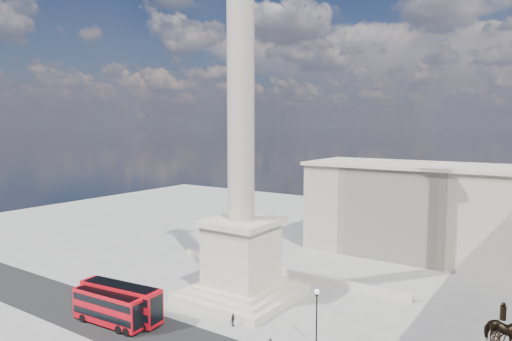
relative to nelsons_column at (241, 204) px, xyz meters
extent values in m
plane|color=gray|center=(0.00, -5.00, -12.92)|extent=(180.00, 180.00, 0.00)
cube|color=beige|center=(0.00, 0.00, -12.42)|extent=(14.00, 14.00, 1.00)
cube|color=beige|center=(0.00, 0.00, -11.67)|extent=(12.00, 12.00, 0.50)
cube|color=beige|center=(0.00, 0.00, -11.17)|extent=(10.00, 10.00, 0.50)
cube|color=beige|center=(0.00, 0.00, -6.92)|extent=(8.00, 8.00, 8.00)
cube|color=beige|center=(0.00, 0.00, -2.52)|extent=(9.00, 9.00, 0.80)
cylinder|color=#A79C8A|center=(0.00, 0.00, 14.88)|extent=(3.60, 3.60, 34.00)
cube|color=#B9B099|center=(0.00, 11.00, -12.37)|extent=(40.00, 0.60, 1.10)
cube|color=beige|center=(20.00, 35.00, -4.92)|extent=(50.00, 16.00, 16.00)
cube|color=#B9B099|center=(20.00, 35.00, 3.38)|extent=(51.00, 17.00, 0.60)
cube|color=#BA0914|center=(-7.68, -15.95, -10.79)|extent=(9.99, 2.87, 3.63)
cube|color=black|center=(-7.68, -15.95, -11.44)|extent=(9.60, 2.91, 0.81)
cube|color=black|center=(-7.68, -15.95, -9.82)|extent=(9.60, 2.91, 0.81)
cube|color=black|center=(-7.68, -15.95, -8.94)|extent=(8.99, 2.58, 0.05)
cylinder|color=black|center=(-10.93, -16.16, -12.42)|extent=(1.14, 2.42, 0.99)
cylinder|color=black|center=(-4.92, -15.77, -12.42)|extent=(1.14, 2.42, 0.99)
cylinder|color=black|center=(-3.74, -15.69, -12.42)|extent=(1.14, 2.42, 0.99)
cube|color=#BA0914|center=(-7.52, -14.27, -10.54)|extent=(11.21, 3.71, 4.05)
cube|color=black|center=(-7.52, -14.27, -11.27)|extent=(10.78, 3.72, 0.90)
cube|color=black|center=(-7.52, -14.27, -9.47)|extent=(10.78, 3.72, 0.90)
cube|color=black|center=(-7.52, -14.27, -8.49)|extent=(10.09, 3.34, 0.06)
cylinder|color=black|center=(-11.13, -14.68, -12.37)|extent=(1.39, 2.73, 1.10)
cylinder|color=black|center=(-4.46, -13.93, -12.37)|extent=(1.39, 2.73, 1.10)
cylinder|color=black|center=(-3.15, -13.78, -12.37)|extent=(1.39, 2.73, 1.10)
cylinder|color=black|center=(14.91, -6.99, -10.03)|extent=(0.15, 0.15, 5.78)
cylinder|color=black|center=(14.91, -6.99, -7.23)|extent=(0.29, 0.29, 0.29)
sphere|color=silver|center=(14.91, -6.99, -6.89)|extent=(0.54, 0.54, 0.54)
imported|color=black|center=(32.05, -6.28, -7.04)|extent=(3.55, 2.33, 2.76)
cylinder|color=black|center=(32.05, -6.28, -5.36)|extent=(0.51, 0.51, 1.23)
sphere|color=black|center=(32.05, -6.28, -4.61)|extent=(0.37, 0.37, 0.37)
imported|color=#272421|center=(4.58, -7.98, -12.16)|extent=(0.51, 0.94, 1.52)
camera|label=1|loc=(35.66, -48.89, 10.44)|focal=32.00mm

